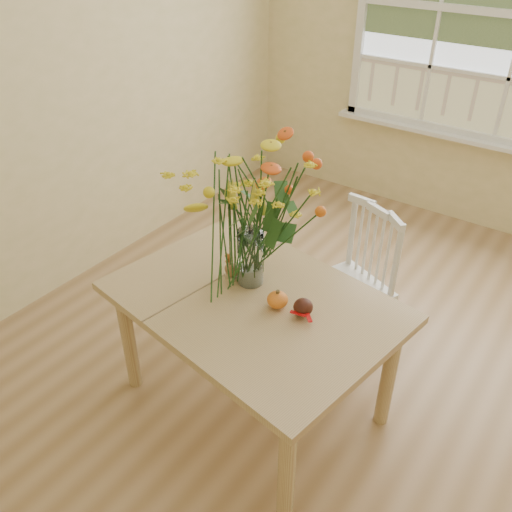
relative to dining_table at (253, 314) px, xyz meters
The scene contains 8 objects.
floor 0.73m from the dining_table, 34.86° to the left, with size 4.00×4.50×0.01m, color #9D774C.
wall_left 1.83m from the dining_table, behind, with size 0.02×4.50×2.70m, color beige.
dining_table is the anchor object (origin of this frame).
windsor_chair 0.72m from the dining_table, 73.99° to the left, with size 0.51×0.50×0.85m.
flower_vase 0.52m from the dining_table, 131.59° to the left, with size 0.57×0.57×0.68m.
pumpkin 0.18m from the dining_table, ahead, with size 0.09×0.09×0.07m, color orange.
turkey_figurine 0.24m from the dining_table, 157.43° to the left, with size 0.10×0.08×0.10m.
dark_gourd 0.27m from the dining_table, ahead, with size 0.13×0.10×0.08m.
Camera 1 is at (0.76, -1.81, 2.19)m, focal length 38.00 mm.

